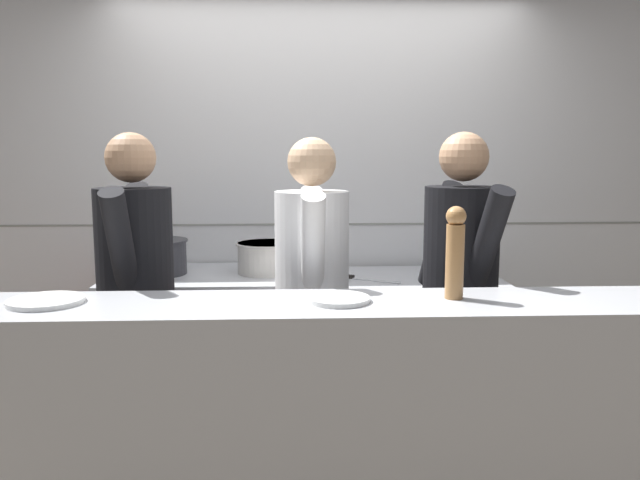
# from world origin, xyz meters

# --- Properties ---
(wall_back_tiled) EXTENTS (8.00, 0.06, 2.60)m
(wall_back_tiled) POSITION_xyz_m (0.00, 1.34, 1.30)
(wall_back_tiled) COLOR white
(wall_back_tiled) RESTS_ON ground_plane
(oven_range) EXTENTS (1.16, 0.71, 0.92)m
(oven_range) POSITION_xyz_m (-0.60, 0.94, 0.46)
(oven_range) COLOR maroon
(oven_range) RESTS_ON ground_plane
(prep_counter) EXTENTS (0.97, 0.65, 0.89)m
(prep_counter) POSITION_xyz_m (0.52, 0.94, 0.44)
(prep_counter) COLOR #B7BABF
(prep_counter) RESTS_ON ground_plane
(pass_counter) EXTENTS (2.96, 0.45, 1.04)m
(pass_counter) POSITION_xyz_m (-0.09, -0.29, 0.52)
(pass_counter) COLOR #B7BABF
(pass_counter) RESTS_ON ground_plane
(stock_pot) EXTENTS (0.34, 0.34, 0.19)m
(stock_pot) POSITION_xyz_m (-0.92, 0.95, 1.02)
(stock_pot) COLOR #2D2D33
(stock_pot) RESTS_ON oven_range
(sauce_pot) EXTENTS (0.34, 0.34, 0.17)m
(sauce_pot) POSITION_xyz_m (-0.31, 0.95, 1.01)
(sauce_pot) COLOR beige
(sauce_pot) RESTS_ON oven_range
(mixing_bowl_steel) EXTENTS (0.22, 0.22, 0.09)m
(mixing_bowl_steel) POSITION_xyz_m (0.73, 0.94, 0.94)
(mixing_bowl_steel) COLOR #B7BABF
(mixing_bowl_steel) RESTS_ON prep_counter
(chefs_knife) EXTENTS (0.34, 0.23, 0.02)m
(chefs_knife) POSITION_xyz_m (0.21, 0.86, 0.90)
(chefs_knife) COLOR #B7BABF
(chefs_knife) RESTS_ON prep_counter
(plated_dish_main) EXTENTS (0.27, 0.27, 0.02)m
(plated_dish_main) POSITION_xyz_m (-1.06, -0.26, 1.05)
(plated_dish_main) COLOR white
(plated_dish_main) RESTS_ON pass_counter
(plated_dish_appetiser) EXTENTS (0.23, 0.23, 0.02)m
(plated_dish_appetiser) POSITION_xyz_m (0.00, -0.28, 1.05)
(plated_dish_appetiser) COLOR white
(plated_dish_appetiser) RESTS_ON pass_counter
(pepper_mill) EXTENTS (0.08, 0.08, 0.35)m
(pepper_mill) POSITION_xyz_m (0.44, -0.25, 1.23)
(pepper_mill) COLOR #AD7A47
(pepper_mill) RESTS_ON pass_counter
(chef_head_cook) EXTENTS (0.34, 0.73, 1.68)m
(chef_head_cook) POSITION_xyz_m (-0.88, 0.29, 0.93)
(chef_head_cook) COLOR black
(chef_head_cook) RESTS_ON ground_plane
(chef_sous) EXTENTS (0.34, 0.72, 1.66)m
(chef_sous) POSITION_xyz_m (-0.08, 0.29, 0.92)
(chef_sous) COLOR black
(chef_sous) RESTS_ON ground_plane
(chef_line) EXTENTS (0.42, 0.73, 1.68)m
(chef_line) POSITION_xyz_m (0.60, 0.27, 0.94)
(chef_line) COLOR black
(chef_line) RESTS_ON ground_plane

